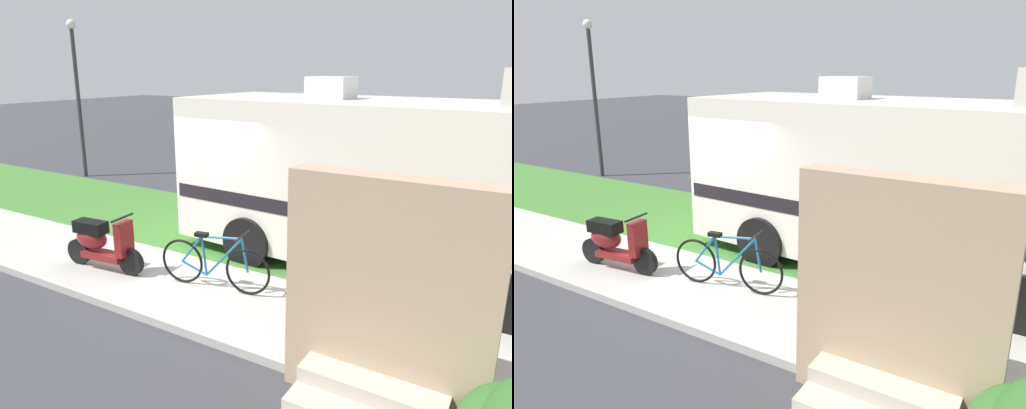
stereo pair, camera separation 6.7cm
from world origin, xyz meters
The scene contains 10 objects.
ground_plane centered at (0.00, 0.00, 0.00)m, with size 80.00×80.00×0.00m, color #38383D.
sidewalk centered at (0.00, -1.20, 0.06)m, with size 24.00×2.00×0.12m.
grass_strip centered at (0.00, 1.50, 0.04)m, with size 24.00×3.40×0.08m.
motorhome_rv centered at (3.08, 1.25, 1.59)m, with size 7.12×2.95×3.34m.
scooter centered at (-0.89, -1.39, 0.58)m, with size 1.55×0.50×0.97m.
bicycle centered at (1.14, -1.03, 0.51)m, with size 1.78×0.52×0.91m.
pickup_truck_near centered at (0.96, 6.20, 1.00)m, with size 5.76×2.30×1.89m.
porch_steps centered at (4.02, -2.29, 0.97)m, with size 2.00×1.26×2.40m.
bottle_green centered at (4.92, -1.03, 0.23)m, with size 0.06×0.06×0.25m.
street_lamp_post centered at (-7.29, 3.60, 2.83)m, with size 0.28×0.28×4.71m.
Camera 1 is at (5.09, -6.35, 3.33)m, focal length 33.45 mm.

